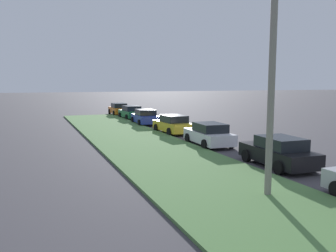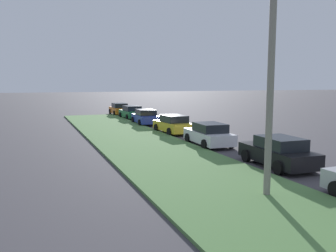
{
  "view_description": "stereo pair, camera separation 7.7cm",
  "coord_description": "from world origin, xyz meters",
  "px_view_note": "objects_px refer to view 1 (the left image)",
  "views": [
    {
      "loc": [
        -3.14,
        13.38,
        4.05
      ],
      "look_at": [
        19.13,
        4.55,
        1.07
      ],
      "focal_mm": 37.37,
      "sensor_mm": 36.0,
      "label": 1
    },
    {
      "loc": [
        -3.17,
        13.3,
        4.05
      ],
      "look_at": [
        19.13,
        4.55,
        1.07
      ],
      "focal_mm": 37.37,
      "sensor_mm": 36.0,
      "label": 2
    }
  ],
  "objects_px": {
    "parked_car_white": "(209,134)",
    "parked_car_green": "(131,112)",
    "streetlight": "(280,73)",
    "parked_car_yellow": "(173,124)",
    "parked_car_blue": "(145,117)",
    "parked_car_orange": "(119,109)",
    "parked_car_black": "(278,152)"
  },
  "relations": [
    {
      "from": "parked_car_white",
      "to": "parked_car_green",
      "type": "bearing_deg",
      "value": 2.97
    },
    {
      "from": "parked_car_green",
      "to": "streetlight",
      "type": "height_order",
      "value": "streetlight"
    },
    {
      "from": "parked_car_yellow",
      "to": "parked_car_blue",
      "type": "bearing_deg",
      "value": -0.1
    },
    {
      "from": "parked_car_orange",
      "to": "streetlight",
      "type": "relative_size",
      "value": 0.58
    },
    {
      "from": "streetlight",
      "to": "parked_car_green",
      "type": "bearing_deg",
      "value": -5.1
    },
    {
      "from": "parked_car_green",
      "to": "streetlight",
      "type": "distance_m",
      "value": 28.44
    },
    {
      "from": "parked_car_blue",
      "to": "streetlight",
      "type": "bearing_deg",
      "value": 176.66
    },
    {
      "from": "parked_car_orange",
      "to": "parked_car_blue",
      "type": "bearing_deg",
      "value": -179.78
    },
    {
      "from": "parked_car_blue",
      "to": "parked_car_green",
      "type": "height_order",
      "value": "same"
    },
    {
      "from": "parked_car_orange",
      "to": "parked_car_black",
      "type": "bearing_deg",
      "value": -178.27
    },
    {
      "from": "parked_car_blue",
      "to": "parked_car_orange",
      "type": "xyz_separation_m",
      "value": [
        11.06,
        -0.07,
        0.0
      ]
    },
    {
      "from": "parked_car_white",
      "to": "parked_car_yellow",
      "type": "distance_m",
      "value": 5.93
    },
    {
      "from": "parked_car_black",
      "to": "parked_car_green",
      "type": "distance_m",
      "value": 24.52
    },
    {
      "from": "parked_car_black",
      "to": "parked_car_white",
      "type": "height_order",
      "value": "same"
    },
    {
      "from": "parked_car_white",
      "to": "parked_car_blue",
      "type": "distance_m",
      "value": 12.53
    },
    {
      "from": "parked_car_blue",
      "to": "parked_car_orange",
      "type": "bearing_deg",
      "value": 2.23
    },
    {
      "from": "parked_car_white",
      "to": "parked_car_orange",
      "type": "xyz_separation_m",
      "value": [
        23.59,
        0.22,
        0.0
      ]
    },
    {
      "from": "streetlight",
      "to": "parked_car_yellow",
      "type": "bearing_deg",
      "value": -9.18
    },
    {
      "from": "parked_car_black",
      "to": "parked_car_green",
      "type": "bearing_deg",
      "value": 3.92
    },
    {
      "from": "parked_car_green",
      "to": "parked_car_black",
      "type": "bearing_deg",
      "value": 179.46
    },
    {
      "from": "parked_car_yellow",
      "to": "streetlight",
      "type": "bearing_deg",
      "value": 168.72
    },
    {
      "from": "parked_car_yellow",
      "to": "parked_car_orange",
      "type": "xyz_separation_m",
      "value": [
        17.65,
        0.16,
        0.0
      ]
    },
    {
      "from": "parked_car_black",
      "to": "parked_car_green",
      "type": "relative_size",
      "value": 1.01
    },
    {
      "from": "parked_car_white",
      "to": "parked_car_green",
      "type": "xyz_separation_m",
      "value": [
        18.17,
        0.12,
        0.0
      ]
    },
    {
      "from": "parked_car_blue",
      "to": "parked_car_green",
      "type": "distance_m",
      "value": 5.65
    },
    {
      "from": "parked_car_white",
      "to": "parked_car_blue",
      "type": "xyz_separation_m",
      "value": [
        12.53,
        0.29,
        0.0
      ]
    },
    {
      "from": "parked_car_white",
      "to": "parked_car_blue",
      "type": "relative_size",
      "value": 1.0
    },
    {
      "from": "parked_car_orange",
      "to": "streetlight",
      "type": "distance_m",
      "value": 33.79
    },
    {
      "from": "parked_car_orange",
      "to": "parked_car_white",
      "type": "bearing_deg",
      "value": -178.88
    },
    {
      "from": "parked_car_black",
      "to": "parked_car_yellow",
      "type": "xyz_separation_m",
      "value": [
        12.28,
        0.44,
        0.0
      ]
    },
    {
      "from": "parked_car_yellow",
      "to": "streetlight",
      "type": "distance_m",
      "value": 16.47
    },
    {
      "from": "parked_car_green",
      "to": "parked_car_orange",
      "type": "xyz_separation_m",
      "value": [
        5.42,
        0.11,
        0.0
      ]
    }
  ]
}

